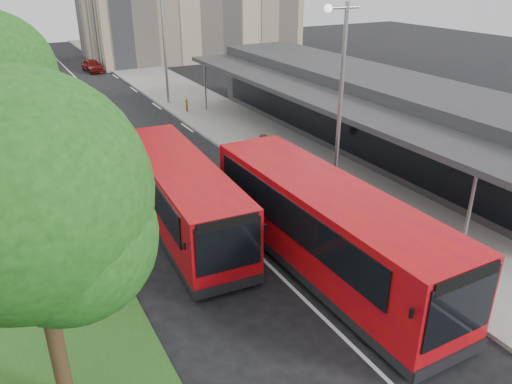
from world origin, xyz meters
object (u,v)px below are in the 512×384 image
tree_near (27,211)px  bus_second (181,196)px  bus_main (326,229)px  lamp_post_near (339,100)px  bollard (187,105)px  car_far (44,56)px  lamp_post_far (163,38)px  car_near (92,66)px  litter_bin (263,142)px

tree_near → bus_second: size_ratio=0.79×
bus_main → tree_near: bearing=-168.7°
lamp_post_near → bollard: size_ratio=9.21×
lamp_post_near → car_far: size_ratio=2.15×
bus_second → bollard: (6.13, 15.32, -0.82)m
lamp_post_far → bus_main: (-2.65, -23.19, -3.17)m
lamp_post_far → car_near: lamp_post_far is taller
bus_main → car_far: size_ratio=2.86×
tree_near → car_far: tree_near is taller
litter_bin → car_far: 35.88m
lamp_post_far → car_near: (-2.13, 15.22, -4.13)m
lamp_post_near → tree_near: bearing=-156.0°
lamp_post_far → car_far: bearing=103.3°
bollard → car_far: car_far is taller
lamp_post_near → bus_main: bearing=-129.7°
lamp_post_near → car_far: 43.67m
bollard → lamp_post_near: bearing=-91.3°
bus_main → litter_bin: bearing=70.2°
tree_near → car_far: (5.67, 48.08, -4.38)m
bus_main → car_near: 38.43m
tree_near → bus_second: 9.30m
lamp_post_near → lamp_post_far: bearing=90.0°
lamp_post_near → lamp_post_far: size_ratio=1.00×
lamp_post_near → bus_second: (-5.75, 1.73, -3.31)m
bus_second → litter_bin: bus_second is taller
bus_second → litter_bin: (6.99, 6.15, -0.87)m
lamp_post_far → car_near: 15.91m
bus_second → car_near: size_ratio=2.85×
litter_bin → car_far: (-6.70, 35.25, 0.08)m
car_near → car_far: (-3.33, 7.91, 0.03)m
bus_main → car_far: bus_main is taller
bus_main → car_near: size_ratio=3.10×
bus_main → bollard: size_ratio=12.29×
lamp_post_far → bus_second: lamp_post_far is taller
bus_second → litter_bin: size_ratio=12.64×
bus_second → bollard: bus_second is taller
bus_main → lamp_post_near: bearing=49.9°
lamp_post_far → car_far: 24.12m
tree_near → bollard: bearing=62.4°
bus_main → bollard: 20.49m
lamp_post_near → car_far: (-5.46, 43.13, -4.10)m
lamp_post_far → bus_main: lamp_post_far is taller
litter_bin → car_far: car_far is taller
tree_near → bollard: 25.22m
bus_main → car_far: (-2.81, 46.32, -0.93)m
bus_second → litter_bin: 9.35m
tree_near → lamp_post_far: size_ratio=0.97×
tree_near → litter_bin: tree_near is taller
tree_near → lamp_post_far: (11.13, 24.95, -0.28)m
lamp_post_far → tree_near: bearing=-114.0°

